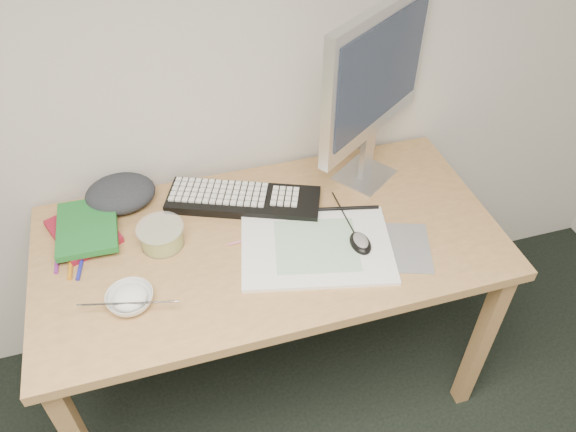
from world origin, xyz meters
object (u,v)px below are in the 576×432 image
object	(u,v)px
desk	(270,257)
rice_bowl	(130,299)
sketchpad	(316,247)
keyboard	(244,200)
monitor	(376,78)

from	to	relation	value
desk	rice_bowl	xyz separation A→B (m)	(-0.42, -0.14, 0.10)
desk	sketchpad	size ratio (longest dim) A/B	3.15
keyboard	rice_bowl	bearing A→B (deg)	-118.44
keyboard	rice_bowl	size ratio (longest dim) A/B	3.83
keyboard	monitor	distance (m)	0.56
sketchpad	keyboard	world-z (taller)	keyboard
desk	rice_bowl	bearing A→B (deg)	-162.02
rice_bowl	monitor	bearing A→B (deg)	22.47
desk	sketchpad	bearing A→B (deg)	-33.26
sketchpad	monitor	distance (m)	0.53
monitor	rice_bowl	world-z (taller)	monitor
desk	keyboard	distance (m)	0.21
desk	rice_bowl	world-z (taller)	rice_bowl
sketchpad	monitor	size ratio (longest dim) A/B	0.74
keyboard	desk	bearing A→B (deg)	-55.24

